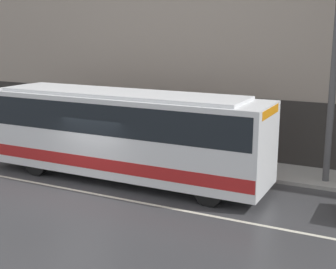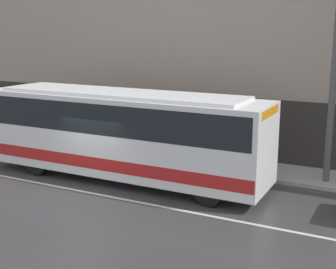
# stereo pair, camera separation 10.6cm
# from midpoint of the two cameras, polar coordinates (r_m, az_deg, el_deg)

# --- Properties ---
(ground_plane) EXTENTS (60.00, 60.00, 0.00)m
(ground_plane) POSITION_cam_midpoint_polar(r_m,az_deg,el_deg) (16.99, -10.48, -6.88)
(ground_plane) COLOR #38383A
(sidewalk) EXTENTS (60.00, 2.34, 0.14)m
(sidewalk) POSITION_cam_midpoint_polar(r_m,az_deg,el_deg) (21.11, -2.02, -2.56)
(sidewalk) COLOR #A09E99
(sidewalk) RESTS_ON ground_plane
(building_facade) EXTENTS (60.00, 0.35, 12.87)m
(building_facade) POSITION_cam_midpoint_polar(r_m,az_deg,el_deg) (21.52, -0.42, 14.31)
(building_facade) COLOR gray
(building_facade) RESTS_ON ground_plane
(lane_stripe) EXTENTS (54.00, 0.14, 0.01)m
(lane_stripe) POSITION_cam_midpoint_polar(r_m,az_deg,el_deg) (16.99, -10.48, -6.87)
(lane_stripe) COLOR beige
(lane_stripe) RESTS_ON ground_plane
(transit_bus) EXTENTS (11.31, 2.62, 3.38)m
(transit_bus) POSITION_cam_midpoint_polar(r_m,az_deg,el_deg) (17.73, -5.89, 0.50)
(transit_bus) COLOR white
(transit_bus) RESTS_ON ground_plane
(utility_pole_near) EXTENTS (0.24, 0.24, 8.62)m
(utility_pole_near) POSITION_cam_midpoint_polar(r_m,az_deg,el_deg) (17.58, 19.46, 8.15)
(utility_pole_near) COLOR #4C4C4F
(utility_pole_near) RESTS_ON sidewalk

